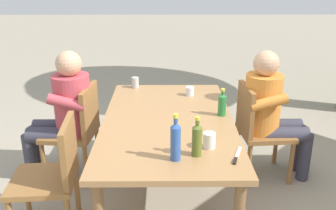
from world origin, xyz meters
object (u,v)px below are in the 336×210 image
(bottle_olive, at_px, (197,139))
(chair_near_left, at_px, (78,127))
(table_knife, at_px, (237,157))
(bottle_green, at_px, (222,104))
(dining_table, at_px, (168,129))
(cup_white, at_px, (209,140))
(chair_near_right, at_px, (54,173))
(cup_steel, at_px, (135,83))
(person_in_white_shirt, at_px, (271,109))
(cup_glass, at_px, (190,91))
(backpack_by_near_side, at_px, (183,115))
(chair_far_left, at_px, (257,127))
(bottle_blue, at_px, (176,140))
(person_in_plaid_shirt, at_px, (64,110))

(bottle_olive, bearing_deg, chair_near_left, -134.56)
(bottle_olive, relative_size, table_knife, 1.12)
(bottle_green, bearing_deg, chair_near_left, -103.85)
(dining_table, xyz_separation_m, bottle_green, (-0.08, 0.43, 0.17))
(bottle_olive, bearing_deg, cup_white, 138.32)
(chair_near_right, bearing_deg, cup_steel, 157.48)
(person_in_white_shirt, xyz_separation_m, cup_glass, (-0.17, -0.71, 0.11))
(person_in_white_shirt, bearing_deg, backpack_by_near_side, -144.29)
(backpack_by_near_side, bearing_deg, cup_steel, -39.19)
(chair_near_left, bearing_deg, bottle_olive, 45.44)
(chair_far_left, relative_size, chair_near_left, 1.00)
(bottle_olive, relative_size, cup_glass, 3.25)
(chair_near_right, xyz_separation_m, cup_white, (0.09, 1.07, 0.29))
(chair_near_left, relative_size, cup_glass, 10.84)
(chair_far_left, bearing_deg, dining_table, -64.15)
(chair_near_left, height_order, bottle_blue, bottle_blue)
(cup_steel, distance_m, cup_glass, 0.56)
(backpack_by_near_side, bearing_deg, bottle_green, 10.36)
(person_in_plaid_shirt, relative_size, cup_steel, 11.32)
(person_in_plaid_shirt, height_order, backpack_by_near_side, person_in_plaid_shirt)
(dining_table, height_order, cup_white, cup_white)
(chair_far_left, bearing_deg, chair_near_left, -89.93)
(person_in_white_shirt, xyz_separation_m, cup_white, (0.87, -0.64, 0.12))
(chair_near_right, xyz_separation_m, backpack_by_near_side, (-1.79, 0.99, -0.30))
(bottle_green, relative_size, cup_steel, 2.13)
(dining_table, relative_size, cup_steel, 16.84)
(backpack_by_near_side, bearing_deg, bottle_olive, -0.29)
(dining_table, bearing_deg, table_knife, 35.10)
(chair_far_left, xyz_separation_m, chair_near_right, (0.78, -1.60, 0.00))
(bottle_blue, bearing_deg, dining_table, -176.25)
(person_in_plaid_shirt, height_order, bottle_blue, person_in_plaid_shirt)
(bottle_green, bearing_deg, chair_near_right, -68.99)
(cup_white, bearing_deg, person_in_plaid_shirt, -126.46)
(person_in_plaid_shirt, distance_m, bottle_blue, 1.41)
(person_in_plaid_shirt, bearing_deg, bottle_olive, 48.21)
(bottle_green, relative_size, table_knife, 0.95)
(dining_table, xyz_separation_m, cup_white, (0.47, 0.27, 0.13))
(table_knife, bearing_deg, chair_near_left, -128.94)
(chair_near_right, distance_m, table_knife, 1.27)
(bottle_green, bearing_deg, person_in_plaid_shirt, -103.10)
(chair_near_left, relative_size, chair_near_right, 1.00)
(chair_far_left, bearing_deg, bottle_green, -50.81)
(cup_white, bearing_deg, bottle_green, 163.92)
(bottle_olive, height_order, cup_steel, bottle_olive)
(chair_near_right, distance_m, cup_steel, 1.31)
(person_in_white_shirt, height_order, table_knife, person_in_white_shirt)
(chair_far_left, height_order, person_in_white_shirt, person_in_white_shirt)
(chair_near_right, bearing_deg, bottle_olive, 79.13)
(chair_near_right, relative_size, table_knife, 3.73)
(chair_near_right, xyz_separation_m, table_knife, (0.22, 1.23, 0.24))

